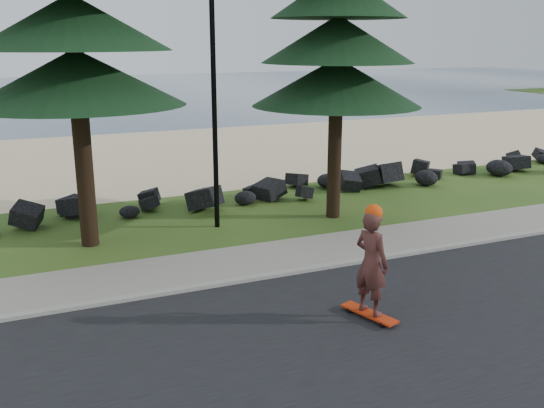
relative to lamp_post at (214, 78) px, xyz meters
name	(u,v)px	position (x,y,z in m)	size (l,w,h in m)	color
ground	(260,264)	(0.00, -3.20, -4.13)	(160.00, 160.00, 0.00)	#2A4E18
road	(358,350)	(0.00, -7.70, -4.12)	(160.00, 7.00, 0.02)	black
kerb	(275,275)	(0.00, -4.10, -4.08)	(160.00, 0.20, 0.10)	#9A988B
sidewalk	(256,259)	(0.00, -3.00, -4.09)	(160.00, 2.00, 0.08)	gray
beach_sand	(139,157)	(0.00, 11.30, -4.13)	(160.00, 15.00, 0.01)	beige
ocean	(65,93)	(0.00, 47.80, -4.13)	(160.00, 58.00, 0.01)	#364F68
seawall_boulders	(194,206)	(0.00, 2.40, -4.13)	(60.00, 2.40, 1.10)	black
lamp_post	(214,78)	(0.00, 0.00, 0.00)	(0.25, 0.14, 8.14)	black
skateboarder	(371,263)	(0.82, -6.72, -3.01)	(0.68, 1.23, 2.24)	red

